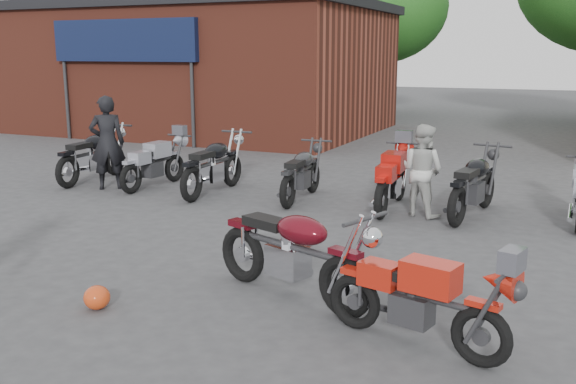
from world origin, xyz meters
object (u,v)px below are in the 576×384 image
at_px(person_dark, 107,143).
at_px(row_bike_2, 214,162).
at_px(row_bike_0, 93,152).
at_px(row_bike_3, 302,170).
at_px(row_bike_1, 154,161).
at_px(helmet, 97,297).
at_px(vintage_motorcycle, 293,246).
at_px(sportbike, 419,295).
at_px(row_bike_5, 474,181).
at_px(row_bike_4, 392,176).
at_px(person_light, 422,170).

height_order(person_dark, row_bike_2, person_dark).
bearing_deg(row_bike_0, row_bike_3, -91.02).
bearing_deg(row_bike_1, row_bike_3, -83.52).
bearing_deg(helmet, row_bike_2, 108.42).
relative_size(vintage_motorcycle, helmet, 7.60).
xyz_separation_m(sportbike, row_bike_5, (-0.29, 5.17, 0.10)).
distance_m(helmet, row_bike_1, 6.34).
relative_size(person_dark, row_bike_5, 0.88).
relative_size(person_dark, row_bike_0, 0.87).
distance_m(row_bike_0, row_bike_5, 7.76).
xyz_separation_m(vintage_motorcycle, row_bike_0, (-6.53, 4.34, -0.00)).
xyz_separation_m(row_bike_1, row_bike_4, (4.84, 0.16, 0.05)).
height_order(helmet, row_bike_5, row_bike_5).
bearing_deg(row_bike_4, row_bike_3, 86.49).
xyz_separation_m(helmet, row_bike_4, (1.64, 5.62, 0.46)).
xyz_separation_m(vintage_motorcycle, person_dark, (-5.71, 3.85, 0.31)).
relative_size(helmet, row_bike_5, 0.13).
height_order(vintage_motorcycle, row_bike_3, vintage_motorcycle).
bearing_deg(person_light, sportbike, 122.77).
height_order(person_light, row_bike_3, person_light).
xyz_separation_m(sportbike, person_dark, (-7.23, 4.45, 0.41)).
bearing_deg(row_bike_3, row_bike_1, 88.92).
relative_size(helmet, person_light, 0.18).
height_order(helmet, row_bike_0, row_bike_0).
bearing_deg(vintage_motorcycle, sportbike, -2.40).
bearing_deg(row_bike_1, row_bike_0, 93.93).
xyz_separation_m(row_bike_1, row_bike_2, (1.39, -0.02, 0.08)).
height_order(vintage_motorcycle, person_light, person_light).
bearing_deg(vintage_motorcycle, row_bike_1, 158.16).
xyz_separation_m(vintage_motorcycle, row_bike_4, (-0.14, 4.51, -0.03)).
bearing_deg(row_bike_4, row_bike_1, 88.74).
bearing_deg(row_bike_5, row_bike_3, 99.57).
distance_m(helmet, person_dark, 6.37).
relative_size(person_light, row_bike_1, 0.82).
bearing_deg(row_bike_2, row_bike_3, -84.75).
bearing_deg(helmet, row_bike_0, 131.12).
bearing_deg(row_bike_5, helmet, 160.92).
xyz_separation_m(row_bike_0, row_bike_5, (7.76, 0.22, -0.01)).
xyz_separation_m(row_bike_0, row_bike_2, (2.94, -0.01, 0.00)).
distance_m(vintage_motorcycle, row_bike_0, 7.84).
bearing_deg(row_bike_0, row_bike_1, -92.73).
bearing_deg(row_bike_4, row_bike_2, 89.86).
relative_size(sportbike, row_bike_5, 0.84).
bearing_deg(row_bike_1, person_dark, 128.24).
bearing_deg(row_bike_5, row_bike_4, 100.96).
bearing_deg(row_bike_0, sportbike, -124.82).
distance_m(helmet, person_light, 5.85).
distance_m(row_bike_0, row_bike_2, 2.94).
distance_m(row_bike_2, row_bike_4, 3.45).
height_order(vintage_motorcycle, helmet, vintage_motorcycle).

